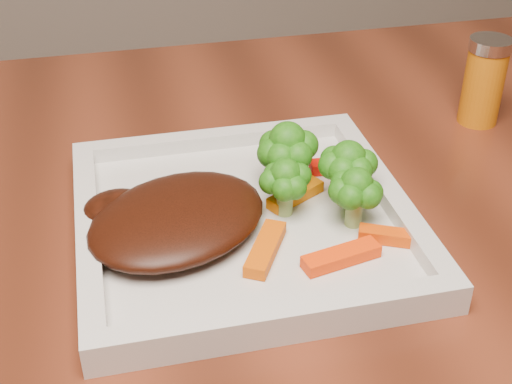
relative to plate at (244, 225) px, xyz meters
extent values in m
cube|color=silver|center=(0.00, 0.00, 0.00)|extent=(0.27, 0.27, 0.01)
ellipsoid|color=#341107|center=(-0.06, -0.01, 0.02)|extent=(0.19, 0.18, 0.03)
cube|color=#F83804|center=(0.06, -0.07, 0.01)|extent=(0.06, 0.03, 0.01)
cube|color=#DB4003|center=(0.11, -0.06, 0.01)|extent=(0.05, 0.03, 0.01)
cube|color=#D44F03|center=(0.01, -0.05, 0.01)|extent=(0.05, 0.06, 0.01)
cube|color=red|center=(0.10, 0.05, 0.01)|extent=(0.06, 0.02, 0.01)
cube|color=orange|center=(0.05, 0.02, 0.01)|extent=(0.06, 0.04, 0.01)
cylinder|color=#C6680B|center=(0.28, 0.14, 0.04)|extent=(0.05, 0.05, 0.09)
camera|label=1|loc=(-0.10, -0.47, 0.35)|focal=50.00mm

